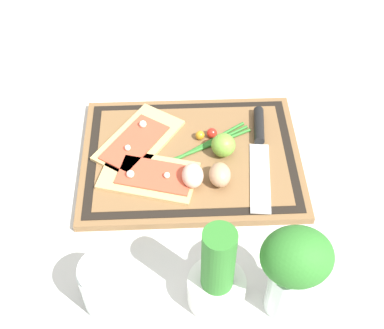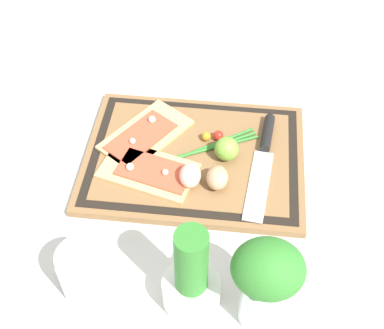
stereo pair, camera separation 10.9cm
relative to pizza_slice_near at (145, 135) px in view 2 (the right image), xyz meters
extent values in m
plane|color=silver|center=(-0.11, 0.04, -0.03)|extent=(6.00, 6.00, 0.00)
cube|color=brown|center=(-0.11, 0.04, -0.02)|extent=(0.46, 0.35, 0.02)
cube|color=black|center=(-0.11, 0.04, -0.01)|extent=(0.43, 0.32, 0.00)
cube|color=brown|center=(-0.11, 0.04, -0.01)|extent=(0.40, 0.29, 0.00)
cube|color=tan|center=(0.00, 0.00, 0.00)|extent=(0.20, 0.23, 0.01)
cube|color=#D14C33|center=(0.01, 0.01, 0.00)|extent=(0.15, 0.17, 0.00)
sphere|color=silver|center=(-0.01, -0.04, 0.01)|extent=(0.02, 0.02, 0.02)
sphere|color=silver|center=(0.02, 0.03, 0.01)|extent=(0.01, 0.01, 0.01)
cube|color=tan|center=(-0.02, 0.10, 0.00)|extent=(0.21, 0.16, 0.01)
cube|color=#D14C33|center=(-0.04, 0.10, 0.00)|extent=(0.17, 0.11, 0.00)
sphere|color=silver|center=(0.01, 0.10, 0.01)|extent=(0.02, 0.02, 0.02)
sphere|color=silver|center=(-0.06, 0.11, 0.01)|extent=(0.01, 0.01, 0.01)
cube|color=silver|center=(-0.25, 0.11, 0.00)|extent=(0.06, 0.19, 0.00)
cylinder|color=black|center=(-0.26, -0.03, 0.01)|extent=(0.03, 0.10, 0.02)
ellipsoid|color=tan|center=(-0.17, 0.12, 0.02)|extent=(0.04, 0.06, 0.04)
ellipsoid|color=beige|center=(-0.12, 0.12, 0.02)|extent=(0.04, 0.06, 0.04)
sphere|color=#70A838|center=(-0.18, 0.05, 0.02)|extent=(0.05, 0.05, 0.05)
sphere|color=red|center=(-0.16, -0.01, 0.01)|extent=(0.02, 0.02, 0.02)
sphere|color=orange|center=(-0.13, -0.01, 0.00)|extent=(0.02, 0.02, 0.02)
cylinder|color=#2D7528|center=(-0.10, 0.05, 0.00)|extent=(0.30, 0.15, 0.01)
cylinder|color=#2D7528|center=(-0.10, 0.05, 0.00)|extent=(0.29, 0.17, 0.01)
cylinder|color=#2D7528|center=(-0.10, 0.05, 0.00)|extent=(0.27, 0.19, 0.01)
cylinder|color=white|center=(-0.14, 0.36, 0.00)|extent=(0.10, 0.10, 0.06)
cylinder|color=#2D7528|center=(-0.14, 0.36, 0.09)|extent=(0.05, 0.05, 0.17)
cylinder|color=silver|center=(0.04, 0.36, 0.02)|extent=(0.09, 0.09, 0.09)
cylinder|color=olive|center=(0.04, 0.36, -0.01)|extent=(0.08, 0.08, 0.03)
cylinder|color=silver|center=(0.04, 0.36, 0.07)|extent=(0.08, 0.08, 0.01)
cylinder|color=silver|center=(-0.26, 0.38, 0.03)|extent=(0.07, 0.07, 0.11)
ellipsoid|color=#2D7528|center=(-0.26, 0.38, 0.13)|extent=(0.11, 0.10, 0.09)
camera|label=1|loc=(-0.08, 0.80, 0.83)|focal=50.00mm
camera|label=2|loc=(-0.19, 0.80, 0.83)|focal=50.00mm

